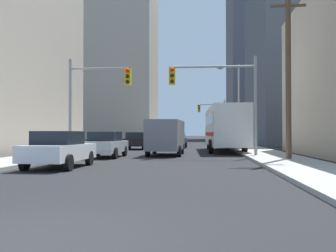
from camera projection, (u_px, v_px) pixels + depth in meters
name	position (u px, v px, depth m)	size (l,w,h in m)	color
ground_plane	(14.00, 244.00, 4.94)	(400.00, 400.00, 0.00)	black
sidewalk_left	(139.00, 143.00, 55.32)	(3.07, 160.00, 0.15)	#9E9E99
sidewalk_right	(230.00, 143.00, 54.17)	(3.07, 160.00, 0.15)	#9E9E99
city_bus	(225.00, 127.00, 29.97)	(2.93, 11.58, 3.40)	silver
cargo_van_grey	(166.00, 135.00, 24.76)	(2.18, 5.28, 2.26)	slate
sedan_white	(59.00, 149.00, 15.75)	(1.95, 4.26, 1.52)	white
sedan_silver	(106.00, 144.00, 22.53)	(1.95, 4.25, 1.52)	#B7BABF
sedan_navy	(177.00, 140.00, 37.23)	(1.95, 4.25, 1.52)	#141E4C
sedan_black	(136.00, 141.00, 33.83)	(1.96, 4.27, 1.52)	black
traffic_signal_near_left	(96.00, 90.00, 23.22)	(3.88, 0.44, 6.00)	gray
traffic_signal_near_right	(217.00, 88.00, 22.58)	(5.21, 0.44, 6.00)	gray
traffic_signal_far_right	(213.00, 114.00, 52.35)	(3.78, 0.44, 6.00)	gray
utility_pole_right	(288.00, 64.00, 19.42)	(2.20, 0.28, 9.37)	brown
street_lamp_right	(235.00, 98.00, 33.46)	(1.98, 0.32, 7.50)	gray
building_left_far_tower	(112.00, 9.00, 97.28)	(21.71, 18.06, 66.35)	#B7A893
building_right_mid_block	(320.00, 62.00, 50.24)	(17.32, 19.99, 21.81)	#4C515B
building_right_far_highrise	(264.00, 43.00, 94.61)	(17.00, 24.04, 47.61)	#4C515B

